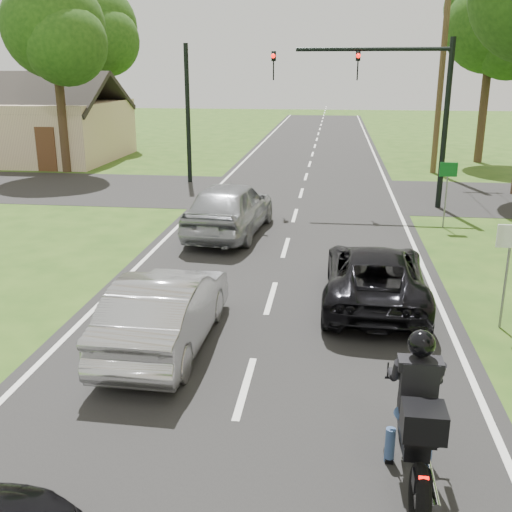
{
  "coord_description": "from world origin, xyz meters",
  "views": [
    {
      "loc": [
        1.28,
        -8.52,
        4.94
      ],
      "look_at": [
        -0.21,
        3.0,
        1.3
      ],
      "focal_mm": 42.0,
      "sensor_mm": 36.0,
      "label": 1
    }
  ],
  "objects_px": {
    "traffic_signal": "(394,92)",
    "utility_pole_far": "(442,66)",
    "silver_suv": "(230,208)",
    "sign_white": "(510,251)",
    "silver_sedan": "(166,310)",
    "sign_green": "(448,179)",
    "dark_suv": "(375,275)",
    "motorcycle_rider": "(416,426)"
  },
  "relations": [
    {
      "from": "silver_sedan",
      "to": "sign_green",
      "type": "height_order",
      "value": "sign_green"
    },
    {
      "from": "sign_green",
      "to": "utility_pole_far",
      "type": "bearing_deg",
      "value": 83.27
    },
    {
      "from": "utility_pole_far",
      "to": "silver_sedan",
      "type": "bearing_deg",
      "value": -110.85
    },
    {
      "from": "traffic_signal",
      "to": "utility_pole_far",
      "type": "xyz_separation_m",
      "value": [
        2.86,
        8.0,
        0.95
      ]
    },
    {
      "from": "sign_white",
      "to": "silver_sedan",
      "type": "bearing_deg",
      "value": -165.63
    },
    {
      "from": "motorcycle_rider",
      "to": "sign_green",
      "type": "relative_size",
      "value": 1.12
    },
    {
      "from": "motorcycle_rider",
      "to": "silver_suv",
      "type": "relative_size",
      "value": 0.48
    },
    {
      "from": "silver_sedan",
      "to": "sign_green",
      "type": "bearing_deg",
      "value": -123.2
    },
    {
      "from": "dark_suv",
      "to": "silver_suv",
      "type": "height_order",
      "value": "silver_suv"
    },
    {
      "from": "motorcycle_rider",
      "to": "sign_green",
      "type": "xyz_separation_m",
      "value": [
        2.51,
        13.01,
        0.79
      ]
    },
    {
      "from": "utility_pole_far",
      "to": "sign_white",
      "type": "height_order",
      "value": "utility_pole_far"
    },
    {
      "from": "utility_pole_far",
      "to": "sign_white",
      "type": "bearing_deg",
      "value": -94.51
    },
    {
      "from": "dark_suv",
      "to": "traffic_signal",
      "type": "relative_size",
      "value": 0.72
    },
    {
      "from": "traffic_signal",
      "to": "utility_pole_far",
      "type": "bearing_deg",
      "value": 70.32
    },
    {
      "from": "motorcycle_rider",
      "to": "utility_pole_far",
      "type": "distance_m",
      "value": 24.71
    },
    {
      "from": "silver_sedan",
      "to": "silver_suv",
      "type": "bearing_deg",
      "value": -87.66
    },
    {
      "from": "utility_pole_far",
      "to": "silver_suv",
      "type": "bearing_deg",
      "value": -122.28
    },
    {
      "from": "dark_suv",
      "to": "utility_pole_far",
      "type": "bearing_deg",
      "value": -100.55
    },
    {
      "from": "dark_suv",
      "to": "sign_white",
      "type": "relative_size",
      "value": 2.16
    },
    {
      "from": "silver_sedan",
      "to": "silver_suv",
      "type": "relative_size",
      "value": 0.87
    },
    {
      "from": "motorcycle_rider",
      "to": "sign_white",
      "type": "xyz_separation_m",
      "value": [
        2.31,
        5.01,
        0.79
      ]
    },
    {
      "from": "motorcycle_rider",
      "to": "sign_green",
      "type": "distance_m",
      "value": 13.28
    },
    {
      "from": "utility_pole_far",
      "to": "sign_green",
      "type": "distance_m",
      "value": 11.63
    },
    {
      "from": "silver_suv",
      "to": "motorcycle_rider",
      "type": "bearing_deg",
      "value": 115.88
    },
    {
      "from": "sign_green",
      "to": "traffic_signal",
      "type": "bearing_deg",
      "value": 117.38
    },
    {
      "from": "sign_green",
      "to": "dark_suv",
      "type": "bearing_deg",
      "value": -110.65
    },
    {
      "from": "motorcycle_rider",
      "to": "sign_white",
      "type": "distance_m",
      "value": 5.58
    },
    {
      "from": "traffic_signal",
      "to": "utility_pole_far",
      "type": "distance_m",
      "value": 8.55
    },
    {
      "from": "sign_white",
      "to": "sign_green",
      "type": "xyz_separation_m",
      "value": [
        0.2,
        8.0,
        0.0
      ]
    },
    {
      "from": "silver_suv",
      "to": "sign_white",
      "type": "xyz_separation_m",
      "value": [
        6.54,
        -6.29,
        0.74
      ]
    },
    {
      "from": "silver_sedan",
      "to": "motorcycle_rider",
      "type": "bearing_deg",
      "value": 141.27
    },
    {
      "from": "dark_suv",
      "to": "utility_pole_far",
      "type": "relative_size",
      "value": 0.46
    },
    {
      "from": "motorcycle_rider",
      "to": "dark_suv",
      "type": "xyz_separation_m",
      "value": [
        -0.12,
        6.03,
        -0.16
      ]
    },
    {
      "from": "traffic_signal",
      "to": "utility_pole_far",
      "type": "height_order",
      "value": "utility_pole_far"
    },
    {
      "from": "silver_suv",
      "to": "traffic_signal",
      "type": "distance_m",
      "value": 7.74
    },
    {
      "from": "silver_sedan",
      "to": "sign_green",
      "type": "xyz_separation_m",
      "value": [
        6.57,
        9.63,
        0.88
      ]
    },
    {
      "from": "silver_sedan",
      "to": "traffic_signal",
      "type": "bearing_deg",
      "value": -110.49
    },
    {
      "from": "dark_suv",
      "to": "traffic_signal",
      "type": "height_order",
      "value": "traffic_signal"
    },
    {
      "from": "silver_suv",
      "to": "sign_green",
      "type": "relative_size",
      "value": 2.33
    },
    {
      "from": "silver_suv",
      "to": "traffic_signal",
      "type": "relative_size",
      "value": 0.77
    },
    {
      "from": "motorcycle_rider",
      "to": "traffic_signal",
      "type": "height_order",
      "value": "traffic_signal"
    },
    {
      "from": "dark_suv",
      "to": "sign_green",
      "type": "relative_size",
      "value": 2.16
    }
  ]
}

